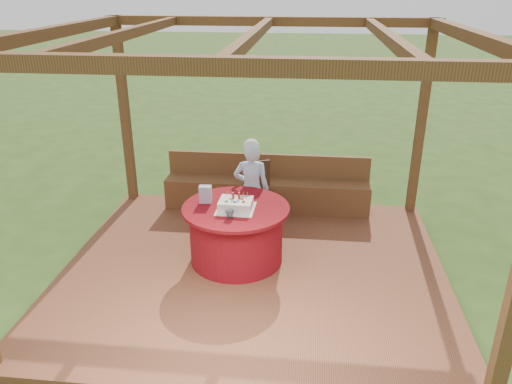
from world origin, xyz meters
TOP-DOWN VIEW (x-y plane):
  - ground at (0.00, 0.00)m, footprint 60.00×60.00m
  - deck at (0.00, 0.00)m, footprint 4.50×4.00m
  - pergola at (0.00, 0.00)m, footprint 4.50×4.00m
  - bench at (0.00, 1.72)m, footprint 3.00×0.42m
  - table at (-0.23, 0.18)m, footprint 1.27×1.27m
  - chair at (-0.08, 1.36)m, footprint 0.50×0.50m
  - elderly_woman at (-0.13, 0.89)m, footprint 0.48×0.32m
  - birthday_cake at (-0.22, 0.12)m, footprint 0.44×0.44m
  - gift_bag at (-0.61, 0.27)m, footprint 0.15×0.10m
  - drinking_glass at (-0.25, -0.12)m, footprint 0.13×0.13m

SIDE VIEW (x-z plane):
  - ground at x=0.00m, z-range 0.00..0.00m
  - deck at x=0.00m, z-range 0.00..0.12m
  - bench at x=0.00m, z-range -0.02..0.79m
  - table at x=-0.23m, z-range 0.13..0.84m
  - chair at x=-0.08m, z-range 0.15..0.98m
  - elderly_woman at x=-0.13m, z-range 0.13..1.45m
  - drinking_glass at x=-0.25m, z-range 0.83..0.92m
  - birthday_cake at x=-0.22m, z-range 0.80..0.98m
  - gift_bag at x=-0.61m, z-range 0.83..1.04m
  - pergola at x=0.00m, z-range 1.05..3.77m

